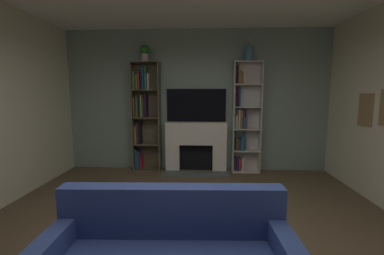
# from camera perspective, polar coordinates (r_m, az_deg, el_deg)

# --- Properties ---
(ground_plane) EXTENTS (6.94, 6.94, 0.00)m
(ground_plane) POSITION_cam_1_polar(r_m,az_deg,el_deg) (2.88, -1.32, -26.06)
(ground_plane) COLOR brown
(wall_back_accent) EXTENTS (5.41, 0.06, 2.84)m
(wall_back_accent) POSITION_cam_1_polar(r_m,az_deg,el_deg) (5.31, 0.99, 5.85)
(wall_back_accent) COLOR gray
(wall_back_accent) RESTS_ON ground_plane
(fireplace) EXTENTS (1.33, 0.55, 1.01)m
(fireplace) POSITION_cam_1_polar(r_m,az_deg,el_deg) (5.26, 0.91, -3.90)
(fireplace) COLOR white
(fireplace) RESTS_ON ground_plane
(tv) EXTENTS (1.19, 0.06, 0.66)m
(tv) POSITION_cam_1_polar(r_m,az_deg,el_deg) (5.26, 0.96, 4.93)
(tv) COLOR black
(tv) RESTS_ON fireplace
(bookshelf_left) EXTENTS (0.55, 0.27, 2.20)m
(bookshelf_left) POSITION_cam_1_polar(r_m,az_deg,el_deg) (5.34, -10.55, 2.80)
(bookshelf_left) COLOR brown
(bookshelf_left) RESTS_ON ground_plane
(bookshelf_right) EXTENTS (0.55, 0.27, 2.20)m
(bookshelf_right) POSITION_cam_1_polar(r_m,az_deg,el_deg) (5.27, 11.32, 1.75)
(bookshelf_right) COLOR beige
(bookshelf_right) RESTS_ON ground_plane
(potted_plant) EXTENTS (0.19, 0.19, 0.32)m
(potted_plant) POSITION_cam_1_polar(r_m,az_deg,el_deg) (5.32, -10.40, 16.06)
(potted_plant) COLOR beige
(potted_plant) RESTS_ON bookshelf_left
(vase_with_flowers) EXTENTS (0.16, 0.16, 0.42)m
(vase_with_flowers) POSITION_cam_1_polar(r_m,az_deg,el_deg) (5.25, 12.42, 15.66)
(vase_with_flowers) COLOR teal
(vase_with_flowers) RESTS_ON bookshelf_right
(coffee_table) EXTENTS (0.75, 0.41, 0.37)m
(coffee_table) POSITION_cam_1_polar(r_m,az_deg,el_deg) (2.74, -2.78, -20.34)
(coffee_table) COLOR brown
(coffee_table) RESTS_ON ground_plane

